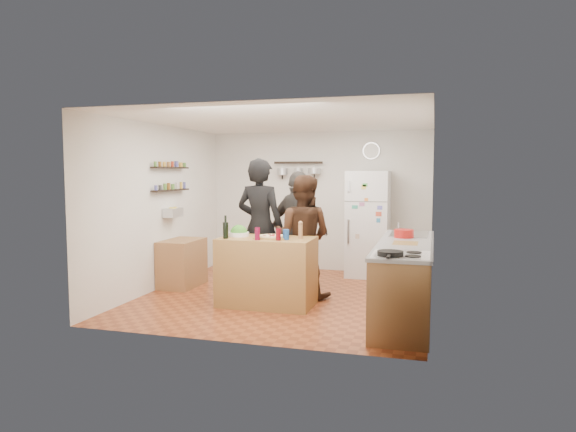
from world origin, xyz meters
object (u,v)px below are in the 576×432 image
(wine_bottle, at_px, (226,230))
(person_left, at_px, (260,227))
(fridge, at_px, (368,224))
(side_table, at_px, (182,263))
(salt_canister, at_px, (286,235))
(skillet, at_px, (390,253))
(person_back, at_px, (298,230))
(counter_run, at_px, (405,280))
(red_bowl, at_px, (404,234))
(person_center, at_px, (303,236))
(salad_bowl, at_px, (239,234))
(prep_island, at_px, (267,271))
(pepper_mill, at_px, (301,232))
(wall_clock, at_px, (371,151))

(wine_bottle, bearing_deg, person_left, 76.06)
(fridge, distance_m, side_table, 3.17)
(salt_canister, distance_m, skillet, 1.71)
(person_back, bearing_deg, counter_run, 169.07)
(salt_canister, height_order, red_bowl, salt_canister)
(salt_canister, relative_size, fridge, 0.07)
(red_bowl, distance_m, fridge, 1.98)
(person_center, bearing_deg, salad_bowl, 38.21)
(person_back, bearing_deg, fridge, -104.98)
(salad_bowl, distance_m, side_table, 1.49)
(counter_run, bearing_deg, fridge, 108.06)
(prep_island, distance_m, pepper_mill, 0.71)
(skillet, relative_size, fridge, 0.15)
(salad_bowl, xyz_separation_m, wine_bottle, (-0.08, -0.27, 0.08))
(person_back, relative_size, side_table, 2.25)
(salad_bowl, relative_size, person_back, 0.16)
(prep_island, distance_m, red_bowl, 1.89)
(wall_clock, distance_m, side_table, 3.75)
(wine_bottle, relative_size, counter_run, 0.08)
(counter_run, height_order, fridge, fridge)
(person_center, xyz_separation_m, person_back, (-0.21, 0.55, 0.03))
(wine_bottle, bearing_deg, counter_run, 5.33)
(salt_canister, xyz_separation_m, skillet, (1.41, -0.98, -0.03))
(prep_island, distance_m, counter_run, 1.81)
(salt_canister, distance_m, red_bowl, 1.57)
(salad_bowl, height_order, person_back, person_back)
(wall_clock, relative_size, side_table, 0.37)
(person_center, xyz_separation_m, fridge, (0.71, 1.73, 0.03))
(salt_canister, bearing_deg, person_center, 86.11)
(person_left, height_order, fridge, person_left)
(salt_canister, distance_m, person_center, 0.70)
(pepper_mill, bearing_deg, fridge, 74.83)
(prep_island, height_order, pepper_mill, pepper_mill)
(prep_island, xyz_separation_m, fridge, (1.06, 2.30, 0.45))
(salad_bowl, bearing_deg, pepper_mill, 0.00)
(salad_bowl, height_order, person_left, person_left)
(prep_island, relative_size, side_table, 1.56)
(pepper_mill, height_order, fridge, fridge)
(counter_run, relative_size, fridge, 1.46)
(counter_run, relative_size, red_bowl, 10.25)
(person_center, bearing_deg, skillet, 133.48)
(pepper_mill, relative_size, fridge, 0.10)
(person_left, distance_m, side_table, 1.48)
(fridge, distance_m, wall_clock, 1.29)
(person_left, xyz_separation_m, side_table, (-1.33, 0.12, -0.63))
(red_bowl, xyz_separation_m, side_table, (-3.39, 0.26, -0.61))
(wine_bottle, xyz_separation_m, person_back, (0.64, 1.34, -0.12))
(pepper_mill, height_order, side_table, pepper_mill)
(fridge, bearing_deg, side_table, -149.48)
(person_left, xyz_separation_m, counter_run, (2.11, -0.60, -0.54))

